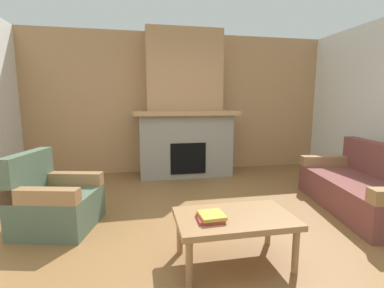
# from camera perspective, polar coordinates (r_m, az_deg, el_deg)

# --- Properties ---
(ground) EXTENTS (9.00, 9.00, 0.00)m
(ground) POSITION_cam_1_polar(r_m,az_deg,el_deg) (3.01, 7.37, -18.80)
(ground) COLOR brown
(wall_back_wood_panel) EXTENTS (6.00, 0.12, 2.70)m
(wall_back_wood_panel) POSITION_cam_1_polar(r_m,az_deg,el_deg) (5.60, -2.24, 8.34)
(wall_back_wood_panel) COLOR tan
(wall_back_wood_panel) RESTS_ON ground
(fireplace) EXTENTS (1.90, 0.82, 2.70)m
(fireplace) POSITION_cam_1_polar(r_m,az_deg,el_deg) (5.23, -1.58, 6.27)
(fireplace) COLOR gray
(fireplace) RESTS_ON ground
(couch) EXTENTS (1.15, 1.92, 0.85)m
(couch) POSITION_cam_1_polar(r_m,az_deg,el_deg) (4.20, 32.10, -7.87)
(couch) COLOR brown
(couch) RESTS_ON ground
(armchair) EXTENTS (0.92, 0.92, 0.85)m
(armchair) POSITION_cam_1_polar(r_m,az_deg,el_deg) (3.45, -26.68, -10.73)
(armchair) COLOR #4C604C
(armchair) RESTS_ON ground
(coffee_table) EXTENTS (1.00, 0.60, 0.43)m
(coffee_table) POSITION_cam_1_polar(r_m,az_deg,el_deg) (2.47, 8.80, -15.63)
(coffee_table) COLOR #997047
(coffee_table) RESTS_ON ground
(book_stack_near_edge) EXTENTS (0.23, 0.22, 0.05)m
(book_stack_near_edge) POSITION_cam_1_polar(r_m,az_deg,el_deg) (2.34, 3.95, -14.83)
(book_stack_near_edge) COLOR #B23833
(book_stack_near_edge) RESTS_ON coffee_table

